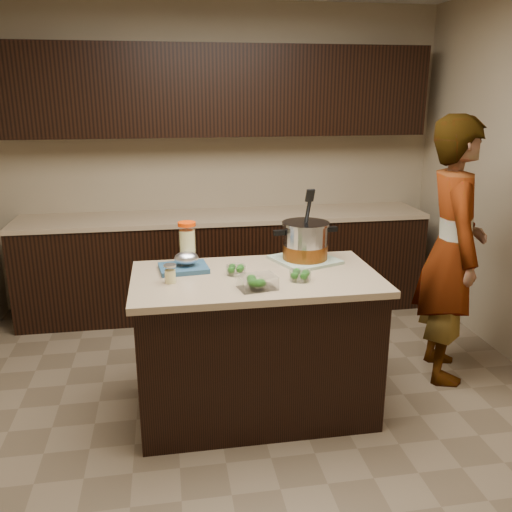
{
  "coord_description": "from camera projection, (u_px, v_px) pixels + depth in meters",
  "views": [
    {
      "loc": [
        -0.5,
        -2.99,
        1.94
      ],
      "look_at": [
        0.0,
        0.0,
        1.02
      ],
      "focal_mm": 38.0,
      "sensor_mm": 36.0,
      "label": 1
    }
  ],
  "objects": [
    {
      "name": "back_cabinets",
      "position": [
        224.0,
        209.0,
        4.83
      ],
      "size": [
        3.6,
        0.63,
        2.33
      ],
      "color": "black",
      "rests_on": "ground"
    },
    {
      "name": "broccoli_tub_left",
      "position": [
        236.0,
        270.0,
        3.22
      ],
      "size": [
        0.14,
        0.14,
        0.06
      ],
      "rotation": [
        0.0,
        0.0,
        0.22
      ],
      "color": "silver",
      "rests_on": "island"
    },
    {
      "name": "mason_jar",
      "position": [
        170.0,
        274.0,
        3.07
      ],
      "size": [
        0.08,
        0.08,
        0.12
      ],
      "rotation": [
        0.0,
        0.0,
        -0.07
      ],
      "color": "#E7DC8D",
      "rests_on": "island"
    },
    {
      "name": "broccoli_tub_rect",
      "position": [
        257.0,
        283.0,
        2.98
      ],
      "size": [
        0.23,
        0.18,
        0.07
      ],
      "rotation": [
        0.0,
        0.0,
        0.2
      ],
      "color": "silver",
      "rests_on": "island"
    },
    {
      "name": "stock_pot",
      "position": [
        305.0,
        243.0,
        3.44
      ],
      "size": [
        0.42,
        0.33,
        0.43
      ],
      "rotation": [
        0.0,
        0.0,
        0.11
      ],
      "color": "#B7B7BC",
      "rests_on": "dish_towel"
    },
    {
      "name": "lemonade_pitcher",
      "position": [
        187.0,
        245.0,
        3.38
      ],
      "size": [
        0.14,
        0.14,
        0.27
      ],
      "rotation": [
        0.0,
        0.0,
        0.31
      ],
      "color": "#E7DC8D",
      "rests_on": "island"
    },
    {
      "name": "dish_towel",
      "position": [
        305.0,
        260.0,
        3.47
      ],
      "size": [
        0.46,
        0.46,
        0.02
      ],
      "primitive_type": "cube",
      "rotation": [
        0.0,
        0.0,
        0.37
      ],
      "color": "#598560",
      "rests_on": "island"
    },
    {
      "name": "broccoli_tub_right",
      "position": [
        300.0,
        276.0,
        3.11
      ],
      "size": [
        0.13,
        0.13,
        0.06
      ],
      "rotation": [
        0.0,
        0.0,
        0.01
      ],
      "color": "silver",
      "rests_on": "island"
    },
    {
      "name": "person",
      "position": [
        452.0,
        251.0,
        3.67
      ],
      "size": [
        0.59,
        0.75,
        1.81
      ],
      "primitive_type": "imported",
      "rotation": [
        0.0,
        0.0,
        1.32
      ],
      "color": "gray",
      "rests_on": "ground"
    },
    {
      "name": "ground_plane",
      "position": [
        256.0,
        408.0,
        3.46
      ],
      "size": [
        4.0,
        4.0,
        0.0
      ],
      "primitive_type": "plane",
      "color": "brown",
      "rests_on": "ground"
    },
    {
      "name": "room_shell",
      "position": [
        256.0,
        135.0,
        2.97
      ],
      "size": [
        4.04,
        4.04,
        2.72
      ],
      "color": "tan",
      "rests_on": "ground"
    },
    {
      "name": "blue_tray",
      "position": [
        185.0,
        264.0,
        3.29
      ],
      "size": [
        0.31,
        0.26,
        0.11
      ],
      "rotation": [
        0.0,
        0.0,
        0.11
      ],
      "color": "navy",
      "rests_on": "island"
    },
    {
      "name": "island",
      "position": [
        256.0,
        344.0,
        3.33
      ],
      "size": [
        1.46,
        0.81,
        0.9
      ],
      "color": "black",
      "rests_on": "ground"
    }
  ]
}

